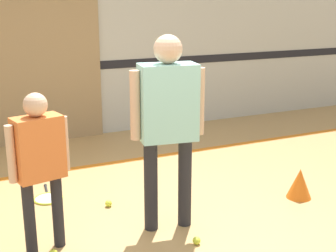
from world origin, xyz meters
The scene contains 11 objects.
ground_plane centered at (0.00, 0.00, 0.00)m, with size 16.00×16.00×0.00m, color tan.
wall_back centered at (0.00, 3.15, 1.60)m, with size 16.00×0.07×3.20m.
wall_panel centered at (-0.51, 3.09, 0.97)m, with size 2.05×0.05×1.94m.
floor_stripe centered at (0.00, 1.82, 0.00)m, with size 14.40×0.10×0.01m.
person_instructor centered at (0.20, 0.04, 1.04)m, with size 0.64×0.33×1.69m.
person_student_left centered at (-0.86, 0.08, 0.80)m, with size 0.48×0.28×1.29m.
racket_spare_on_floor centered at (-0.66, 1.08, 0.01)m, with size 0.32×0.54×0.03m.
tennis_ball_near_instructor centered at (0.29, -0.35, 0.03)m, with size 0.07×0.07×0.07m, color #CCE038.
tennis_ball_by_spare_racket centered at (-0.57, 1.12, 0.03)m, with size 0.07×0.07×0.07m, color #CCE038.
tennis_ball_stray_left centered at (-0.16, 0.65, 0.03)m, with size 0.07×0.07×0.07m, color #CCE038.
training_cone centered at (1.67, 0.05, 0.15)m, with size 0.25×0.25×0.31m.
Camera 1 is at (-1.36, -3.40, 1.98)m, focal length 50.00 mm.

